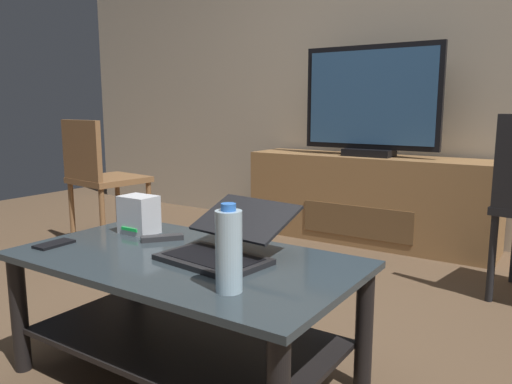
{
  "coord_description": "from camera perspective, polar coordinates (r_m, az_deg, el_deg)",
  "views": [
    {
      "loc": [
        1.16,
        -1.47,
        0.96
      ],
      "look_at": [
        0.02,
        0.27,
        0.6
      ],
      "focal_mm": 34.87,
      "sensor_mm": 36.0,
      "label": 1
    }
  ],
  "objects": [
    {
      "name": "ground_plane",
      "position": [
        2.11,
        -4.7,
        -17.47
      ],
      "size": [
        7.68,
        7.68,
        0.0
      ],
      "primitive_type": "plane",
      "color": "brown"
    },
    {
      "name": "back_wall",
      "position": [
        3.89,
        16.35,
        15.84
      ],
      "size": [
        6.4,
        0.12,
        2.8
      ],
      "primitive_type": "cube",
      "color": "#B2A38C",
      "rests_on": "ground"
    },
    {
      "name": "coffee_table",
      "position": [
        1.78,
        -8.19,
        -11.65
      ],
      "size": [
        1.19,
        0.66,
        0.45
      ],
      "color": "#2D383D",
      "rests_on": "ground"
    },
    {
      "name": "media_cabinet",
      "position": [
        3.65,
        12.74,
        -0.79
      ],
      "size": [
        1.75,
        0.43,
        0.62
      ],
      "color": "olive",
      "rests_on": "ground"
    },
    {
      "name": "television",
      "position": [
        3.57,
        13.02,
        9.9
      ],
      "size": [
        0.96,
        0.2,
        0.76
      ],
      "color": "black",
      "rests_on": "media_cabinet"
    },
    {
      "name": "side_chair",
      "position": [
        3.59,
        -17.55,
        1.98
      ],
      "size": [
        0.49,
        0.49,
        0.88
      ],
      "color": "brown",
      "rests_on": "ground"
    },
    {
      "name": "laptop",
      "position": [
        1.7,
        -3.43,
        -5.72
      ],
      "size": [
        0.4,
        0.42,
        0.17
      ],
      "color": "black",
      "rests_on": "coffee_table"
    },
    {
      "name": "router_box",
      "position": [
        2.07,
        -13.29,
        -2.54
      ],
      "size": [
        0.14,
        0.11,
        0.15
      ],
      "color": "silver",
      "rests_on": "coffee_table"
    },
    {
      "name": "water_bottle_near",
      "position": [
        1.38,
        -3.14,
        -6.7
      ],
      "size": [
        0.08,
        0.08,
        0.25
      ],
      "color": "silver",
      "rests_on": "coffee_table"
    },
    {
      "name": "cell_phone",
      "position": [
        2.0,
        -22.14,
        -5.55
      ],
      "size": [
        0.07,
        0.14,
        0.01
      ],
      "primitive_type": "cube",
      "rotation": [
        0.0,
        0.0,
        0.02
      ],
      "color": "black",
      "rests_on": "coffee_table"
    },
    {
      "name": "tv_remote",
      "position": [
        1.95,
        -10.71,
        -5.19
      ],
      "size": [
        0.14,
        0.15,
        0.02
      ],
      "primitive_type": "cube",
      "rotation": [
        0.0,
        0.0,
        -0.7
      ],
      "color": "#2D2D30",
      "rests_on": "coffee_table"
    }
  ]
}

